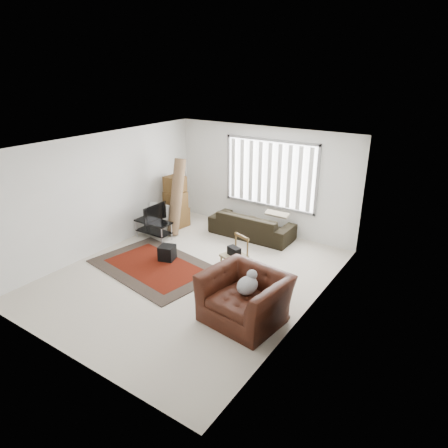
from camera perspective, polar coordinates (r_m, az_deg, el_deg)
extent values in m
plane|color=beige|center=(8.40, -4.59, -7.24)|extent=(6.00, 6.00, 0.00)
cube|color=white|center=(7.48, -5.22, 11.18)|extent=(5.00, 6.00, 0.02)
cube|color=silver|center=(10.23, 5.67, 6.27)|extent=(5.00, 0.02, 2.70)
cube|color=silver|center=(6.01, -23.07, -6.94)|extent=(5.00, 0.02, 2.70)
cube|color=silver|center=(9.53, -16.77, 4.28)|extent=(0.02, 6.00, 2.70)
cube|color=silver|center=(6.67, 12.21, -2.75)|extent=(0.02, 6.00, 2.70)
cube|color=white|center=(10.07, 6.67, 7.16)|extent=(2.40, 0.01, 1.60)
cube|color=gray|center=(10.06, 6.61, 7.14)|extent=(2.52, 0.06, 1.72)
cube|color=white|center=(10.02, 6.51, 7.09)|extent=(2.40, 0.02, 1.55)
cube|color=black|center=(8.80, -9.81, -6.01)|extent=(2.93, 2.19, 0.02)
cube|color=#4F1107|center=(8.79, -9.81, -5.94)|extent=(2.29, 1.55, 0.00)
cube|color=black|center=(10.04, -10.06, 0.32)|extent=(0.94, 0.42, 0.04)
cube|color=black|center=(10.14, -9.96, -1.06)|extent=(0.90, 0.39, 0.03)
cylinder|color=#B2B2B7|center=(10.29, -12.37, -0.62)|extent=(0.03, 0.03, 0.47)
cylinder|color=#B2B2B7|center=(9.73, -8.88, -1.69)|extent=(0.03, 0.03, 0.47)
cylinder|color=#B2B2B7|center=(10.52, -10.99, -0.01)|extent=(0.03, 0.03, 0.47)
cylinder|color=#B2B2B7|center=(9.97, -7.51, -1.01)|extent=(0.03, 0.03, 0.47)
imported|color=black|center=(9.96, -10.14, 1.60)|extent=(0.10, 0.76, 0.44)
cube|color=black|center=(8.97, -8.12, -4.07)|extent=(0.41, 0.41, 0.33)
cube|color=brown|center=(10.86, -6.80, 1.05)|extent=(0.61, 0.57, 0.50)
cube|color=brown|center=(10.66, -6.94, 3.39)|extent=(0.55, 0.51, 0.45)
cube|color=brown|center=(10.60, -7.03, 5.70)|extent=(0.50, 0.50, 0.40)
cube|color=silver|center=(10.46, -9.30, 0.85)|extent=(0.60, 0.23, 0.77)
cylinder|color=brown|center=(10.14, -6.80, 3.85)|extent=(0.29, 0.71, 1.94)
imported|color=black|center=(10.07, 3.98, 0.43)|extent=(2.15, 0.95, 0.82)
cube|color=#867857|center=(8.22, 1.44, -4.61)|extent=(0.56, 0.56, 0.05)
cylinder|color=brown|center=(8.34, -0.39, -5.78)|extent=(0.04, 0.04, 0.41)
cylinder|color=brown|center=(8.08, 1.23, -6.75)|extent=(0.04, 0.04, 0.41)
cylinder|color=brown|center=(8.54, 1.61, -5.07)|extent=(0.04, 0.04, 0.41)
cylinder|color=brown|center=(8.29, 3.26, -5.99)|extent=(0.04, 0.04, 0.41)
cube|color=brown|center=(8.17, 2.54, -1.81)|extent=(0.41, 0.17, 0.06)
cube|color=brown|center=(8.37, 1.70, -2.52)|extent=(0.05, 0.05, 0.41)
cube|color=brown|center=(8.11, 3.38, -3.38)|extent=(0.05, 0.05, 0.41)
cube|color=black|center=(8.17, 1.45, -3.89)|extent=(0.31, 0.24, 0.18)
imported|color=#35140A|center=(6.79, 3.01, -10.02)|extent=(1.45, 1.30, 0.98)
ellipsoid|color=#59595B|center=(6.71, 3.03, -8.96)|extent=(0.31, 0.38, 0.24)
sphere|color=#59595B|center=(6.77, 4.02, -7.27)|extent=(0.18, 0.18, 0.18)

